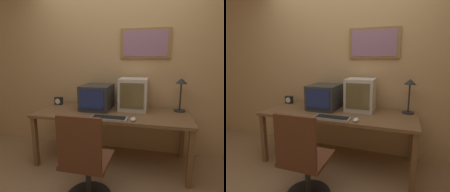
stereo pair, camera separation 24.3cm
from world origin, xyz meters
TOP-DOWN VIEW (x-y plane):
  - wall_back at (0.00, 1.22)m, footprint 8.00×0.08m
  - desk at (0.00, 0.77)m, footprint 1.99×0.78m
  - monitor_left at (-0.24, 0.90)m, footprint 0.40×0.46m
  - monitor_right at (0.26, 0.96)m, footprint 0.37×0.36m
  - keyboard_main at (0.03, 0.47)m, footprint 0.42×0.16m
  - mouse_near_keyboard at (0.32, 0.48)m, footprint 0.06×0.11m
  - desk_clock at (-0.90, 1.00)m, footprint 0.11×0.07m
  - desk_lamp at (0.87, 1.02)m, footprint 0.15×0.15m
  - office_chair at (-0.06, -0.04)m, footprint 0.46×0.46m

SIDE VIEW (x-z plane):
  - office_chair at x=-0.06m, z-range -0.07..0.86m
  - desk at x=0.00m, z-range 0.29..0.99m
  - keyboard_main at x=0.03m, z-range 0.70..0.73m
  - mouse_near_keyboard at x=0.32m, z-range 0.70..0.74m
  - desk_clock at x=-0.90m, z-range 0.70..0.82m
  - monitor_left at x=-0.24m, z-range 0.70..1.04m
  - monitor_right at x=0.26m, z-range 0.70..1.14m
  - desk_lamp at x=0.87m, z-range 0.81..1.25m
  - wall_back at x=0.00m, z-range 0.00..2.60m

